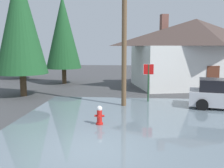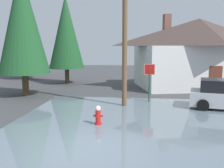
% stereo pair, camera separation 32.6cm
% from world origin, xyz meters
% --- Properties ---
extents(ground_plane, '(80.00, 80.00, 0.10)m').
position_xyz_m(ground_plane, '(0.00, 0.00, -0.05)').
color(ground_plane, '#424244').
extents(flood_puddle, '(11.64, 13.35, 0.03)m').
position_xyz_m(flood_puddle, '(1.83, 2.09, 0.02)').
color(flood_puddle, slate).
rests_on(flood_puddle, ground).
extents(fire_hydrant, '(0.43, 0.37, 0.86)m').
position_xyz_m(fire_hydrant, '(-0.08, 2.74, 0.42)').
color(fire_hydrant, red).
rests_on(fire_hydrant, ground).
extents(utility_pole, '(1.60, 0.28, 9.78)m').
position_xyz_m(utility_pole, '(0.82, 6.49, 5.07)').
color(utility_pole, brown).
rests_on(utility_pole, ground).
extents(stop_sign_far, '(0.65, 0.09, 2.36)m').
position_xyz_m(stop_sign_far, '(2.27, 7.72, 1.66)').
color(stop_sign_far, '#1E4C28').
rests_on(stop_sign_far, ground).
extents(house, '(11.75, 8.82, 6.20)m').
position_xyz_m(house, '(6.54, 14.50, 2.98)').
color(house, silver).
rests_on(house, ground).
extents(pine_tree_tall_left, '(3.49, 3.49, 8.74)m').
position_xyz_m(pine_tree_tall_left, '(-10.68, 18.24, 5.14)').
color(pine_tree_tall_left, '#4C3823').
rests_on(pine_tree_tall_left, ground).
extents(pine_tree_mid_left, '(3.49, 3.49, 8.72)m').
position_xyz_m(pine_tree_mid_left, '(-6.28, 8.92, 5.13)').
color(pine_tree_mid_left, '#4C3823').
rests_on(pine_tree_mid_left, ground).
extents(pine_tree_short_left, '(3.22, 3.22, 8.04)m').
position_xyz_m(pine_tree_short_left, '(-5.11, 15.12, 4.73)').
color(pine_tree_short_left, '#4C3823').
rests_on(pine_tree_short_left, ground).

